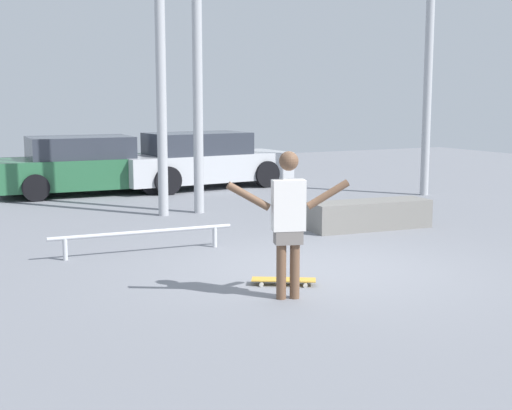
{
  "coord_description": "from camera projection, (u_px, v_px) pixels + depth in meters",
  "views": [
    {
      "loc": [
        -5.13,
        -8.14,
        2.34
      ],
      "look_at": [
        -0.44,
        1.04,
        0.78
      ],
      "focal_mm": 50.0,
      "sensor_mm": 36.0,
      "label": 1
    }
  ],
  "objects": [
    {
      "name": "ground_plane",
      "position": [
        319.0,
        269.0,
        9.83
      ],
      "size": [
        36.0,
        36.0,
        0.0
      ],
      "primitive_type": "plane",
      "color": "slate"
    },
    {
      "name": "parked_car_silver",
      "position": [
        202.0,
        161.0,
        18.55
      ],
      "size": [
        4.68,
        2.1,
        1.44
      ],
      "rotation": [
        0.0,
        0.0,
        0.07
      ],
      "color": "#B7BABF",
      "rests_on": "ground_plane"
    },
    {
      "name": "canopy_support_right",
      "position": [
        323.0,
        11.0,
        15.3
      ],
      "size": [
        6.08,
        0.2,
        6.89
      ],
      "color": "#A5A8AD",
      "rests_on": "ground_plane"
    },
    {
      "name": "skateboard",
      "position": [
        284.0,
        280.0,
        8.97
      ],
      "size": [
        0.8,
        0.6,
        0.08
      ],
      "rotation": [
        0.0,
        0.0,
        -0.54
      ],
      "color": "gold",
      "rests_on": "ground_plane"
    },
    {
      "name": "parked_car_green",
      "position": [
        86.0,
        166.0,
        17.44
      ],
      "size": [
        4.48,
        2.17,
        1.4
      ],
      "rotation": [
        0.0,
        0.0,
        -0.05
      ],
      "color": "#28603D",
      "rests_on": "ground_plane"
    },
    {
      "name": "grind_rail",
      "position": [
        143.0,
        235.0,
        10.76
      ],
      "size": [
        2.81,
        0.24,
        0.36
      ],
      "rotation": [
        0.0,
        0.0,
        -0.06
      ],
      "color": "#B7BABF",
      "rests_on": "ground_plane"
    },
    {
      "name": "grind_box",
      "position": [
        370.0,
        215.0,
        12.79
      ],
      "size": [
        2.29,
        0.86,
        0.51
      ],
      "primitive_type": "cube",
      "rotation": [
        0.0,
        0.0,
        -0.1
      ],
      "color": "slate",
      "rests_on": "ground_plane"
    },
    {
      "name": "skateboarder",
      "position": [
        288.0,
        216.0,
        8.23
      ],
      "size": [
        1.41,
        0.52,
        1.73
      ],
      "rotation": [
        0.0,
        0.0,
        -0.31
      ],
      "color": "brown",
      "rests_on": "ground_plane"
    }
  ]
}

